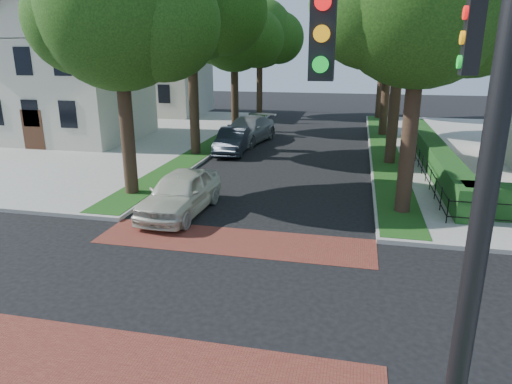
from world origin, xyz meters
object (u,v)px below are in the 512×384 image
at_px(parked_car_middle, 233,141).
at_px(parked_car_rear, 247,130).
at_px(traffic_signal, 466,157).
at_px(parked_car_front, 180,193).

distance_m(parked_car_middle, parked_car_rear, 3.45).
height_order(traffic_signal, parked_car_middle, traffic_signal).
xyz_separation_m(parked_car_front, parked_car_rear, (-0.83, 14.30, 0.04)).
bearing_deg(traffic_signal, parked_car_middle, 112.30).
height_order(traffic_signal, parked_car_front, traffic_signal).
bearing_deg(parked_car_rear, traffic_signal, -60.85).
relative_size(parked_car_front, parked_car_rear, 0.81).
xyz_separation_m(traffic_signal, parked_car_rear, (-8.38, 24.11, -3.85)).
bearing_deg(traffic_signal, parked_car_rear, 109.18).
xyz_separation_m(traffic_signal, parked_car_middle, (-8.48, 20.66, -3.96)).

